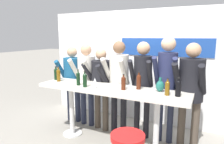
# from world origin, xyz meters

# --- Properties ---
(ground_plane) EXTENTS (40.00, 40.00, 0.00)m
(ground_plane) POSITION_xyz_m (0.00, 0.00, 0.00)
(ground_plane) COLOR gray
(back_wall) EXTENTS (4.19, 0.12, 2.41)m
(back_wall) POSITION_xyz_m (0.01, 1.27, 1.21)
(back_wall) COLOR white
(back_wall) RESTS_ON ground_plane
(tasting_table) EXTENTS (2.59, 0.60, 1.01)m
(tasting_table) POSITION_xyz_m (-0.00, 0.00, 0.87)
(tasting_table) COLOR silver
(tasting_table) RESTS_ON ground_plane
(person_far_left) EXTENTS (0.46, 0.54, 1.64)m
(person_far_left) POSITION_xyz_m (-1.16, 0.53, 1.01)
(person_far_left) COLOR #23283D
(person_far_left) RESTS_ON ground_plane
(person_left) EXTENTS (0.44, 0.55, 1.70)m
(person_left) POSITION_xyz_m (-0.78, 0.48, 1.05)
(person_left) COLOR #23283D
(person_left) RESTS_ON ground_plane
(person_center_left) EXTENTS (0.51, 0.60, 1.62)m
(person_center_left) POSITION_xyz_m (-0.41, 0.44, 1.00)
(person_center_left) COLOR #473D33
(person_center_left) RESTS_ON ground_plane
(person_center) EXTENTS (0.43, 0.55, 1.77)m
(person_center) POSITION_xyz_m (-0.04, 0.47, 1.10)
(person_center) COLOR black
(person_center) RESTS_ON ground_plane
(person_center_right) EXTENTS (0.42, 0.55, 1.76)m
(person_center_right) POSITION_xyz_m (0.42, 0.47, 1.11)
(person_center_right) COLOR black
(person_center_right) RESTS_ON ground_plane
(person_right) EXTENTS (0.40, 0.55, 1.85)m
(person_right) POSITION_xyz_m (0.83, 0.49, 1.17)
(person_right) COLOR #23283D
(person_right) RESTS_ON ground_plane
(person_far_right) EXTENTS (0.51, 0.61, 1.76)m
(person_far_right) POSITION_xyz_m (1.22, 0.43, 1.09)
(person_far_right) COLOR #473D33
(person_far_right) RESTS_ON ground_plane
(wine_bottle_0) EXTENTS (0.07, 0.07, 0.26)m
(wine_bottle_0) POSITION_xyz_m (0.26, -0.02, 1.13)
(wine_bottle_0) COLOR #4C1E0F
(wine_bottle_0) RESTS_ON tasting_table
(wine_bottle_1) EXTENTS (0.06, 0.06, 0.28)m
(wine_bottle_1) POSITION_xyz_m (-0.57, -0.09, 1.14)
(wine_bottle_1) COLOR black
(wine_bottle_1) RESTS_ON tasting_table
(wine_bottle_2) EXTENTS (0.08, 0.08, 0.28)m
(wine_bottle_2) POSITION_xyz_m (1.09, -0.01, 1.14)
(wine_bottle_2) COLOR black
(wine_bottle_2) RESTS_ON tasting_table
(wine_bottle_3) EXTENTS (0.07, 0.07, 0.29)m
(wine_bottle_3) POSITION_xyz_m (0.46, 0.12, 1.15)
(wine_bottle_3) COLOR #4C1E0F
(wine_bottle_3) RESTS_ON tasting_table
(wine_bottle_4) EXTENTS (0.07, 0.07, 0.28)m
(wine_bottle_4) POSITION_xyz_m (-1.08, -0.00, 1.14)
(wine_bottle_4) COLOR brown
(wine_bottle_4) RESTS_ON tasting_table
(wine_bottle_5) EXTENTS (0.07, 0.07, 0.27)m
(wine_bottle_5) POSITION_xyz_m (-0.39, -0.14, 1.14)
(wine_bottle_5) COLOR black
(wine_bottle_5) RESTS_ON tasting_table
(wine_bottle_6) EXTENTS (0.08, 0.08, 0.26)m
(wine_bottle_6) POSITION_xyz_m (-1.22, 0.09, 1.14)
(wine_bottle_6) COLOR black
(wine_bottle_6) RESTS_ON tasting_table
(wine_bottle_7) EXTENTS (0.07, 0.07, 0.25)m
(wine_bottle_7) POSITION_xyz_m (0.94, -0.02, 1.13)
(wine_bottle_7) COLOR brown
(wine_bottle_7) RESTS_ON tasting_table
(wine_glass_0) EXTENTS (0.07, 0.07, 0.18)m
(wine_glass_0) POSITION_xyz_m (0.12, 0.01, 1.14)
(wine_glass_0) COLOR silver
(wine_glass_0) RESTS_ON tasting_table
(wine_glass_1) EXTENTS (0.07, 0.07, 0.18)m
(wine_glass_1) POSITION_xyz_m (-0.20, -0.15, 1.14)
(wine_glass_1) COLOR silver
(wine_glass_1) RESTS_ON tasting_table
(decorative_vase) EXTENTS (0.13, 0.13, 0.22)m
(decorative_vase) POSITION_xyz_m (0.80, 0.14, 1.10)
(decorative_vase) COLOR #1E665B
(decorative_vase) RESTS_ON tasting_table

